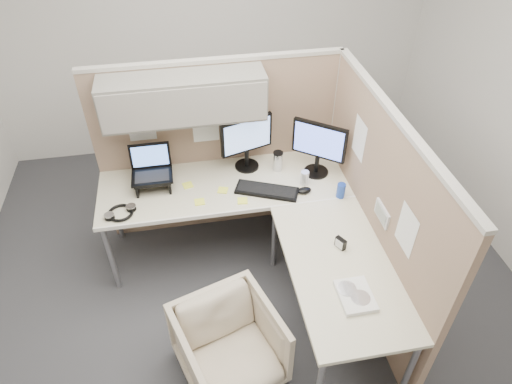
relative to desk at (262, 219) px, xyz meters
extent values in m
plane|color=#333338|center=(-0.12, -0.13, -0.69)|extent=(4.50, 4.50, 0.00)
cube|color=#977962|center=(-0.22, 0.77, 0.11)|extent=(2.00, 0.05, 1.60)
cube|color=#A8A399|center=(-0.22, 0.77, 0.93)|extent=(2.00, 0.06, 0.03)
cube|color=slate|center=(-0.47, 0.62, 0.73)|extent=(1.20, 0.34, 0.34)
cube|color=gray|center=(-0.47, 0.45, 0.73)|extent=(1.18, 0.01, 0.30)
plane|color=white|center=(-0.82, 0.75, 0.46)|extent=(0.26, 0.00, 0.26)
plane|color=white|center=(-0.32, 0.75, 0.39)|extent=(0.26, 0.00, 0.26)
cube|color=#977962|center=(0.78, -0.23, 0.11)|extent=(0.05, 2.00, 1.60)
cube|color=#A8A399|center=(0.78, -0.23, 0.93)|extent=(0.06, 2.00, 0.03)
cube|color=#A8A399|center=(0.78, 0.77, 0.11)|extent=(0.06, 0.06, 1.60)
cube|color=silver|center=(0.75, -0.38, 0.27)|extent=(0.02, 0.20, 0.12)
cube|color=gray|center=(0.73, -0.38, 0.27)|extent=(0.00, 0.16, 0.09)
plane|color=white|center=(0.75, 0.17, 0.51)|extent=(0.00, 0.26, 0.26)
plane|color=white|center=(0.75, -0.68, 0.41)|extent=(0.00, 0.26, 0.26)
cube|color=beige|center=(-0.22, 0.41, 0.03)|extent=(2.00, 0.68, 0.03)
cube|color=beige|center=(0.41, -0.58, 0.03)|extent=(0.68, 1.30, 0.03)
cube|color=white|center=(-0.22, 0.07, 0.03)|extent=(2.00, 0.02, 0.03)
cylinder|color=gray|center=(-1.17, 0.12, -0.34)|extent=(0.04, 0.04, 0.70)
cylinder|color=gray|center=(-1.17, 0.70, -0.34)|extent=(0.04, 0.04, 0.70)
cylinder|color=gray|center=(0.71, -1.18, -0.34)|extent=(0.04, 0.04, 0.70)
cylinder|color=gray|center=(0.13, 0.12, -0.34)|extent=(0.04, 0.04, 0.70)
imported|color=beige|center=(-0.37, -0.76, -0.36)|extent=(0.78, 0.76, 0.65)
cylinder|color=black|center=(-0.01, 0.60, 0.05)|extent=(0.20, 0.20, 0.02)
cylinder|color=black|center=(-0.01, 0.60, 0.13)|extent=(0.04, 0.04, 0.15)
cube|color=black|center=(-0.01, 0.60, 0.36)|extent=(0.43, 0.16, 0.30)
cube|color=#86A7E8|center=(-0.01, 0.58, 0.36)|extent=(0.38, 0.12, 0.26)
cylinder|color=black|center=(0.53, 0.42, 0.05)|extent=(0.20, 0.20, 0.02)
cylinder|color=black|center=(0.53, 0.42, 0.13)|extent=(0.04, 0.04, 0.15)
cube|color=black|center=(0.53, 0.42, 0.36)|extent=(0.37, 0.29, 0.30)
cube|color=#5A75F6|center=(0.52, 0.41, 0.36)|extent=(0.32, 0.24, 0.26)
cube|color=black|center=(-0.78, 0.45, 0.15)|extent=(0.28, 0.22, 0.01)
cube|color=black|center=(-0.91, 0.45, 0.10)|extent=(0.02, 0.20, 0.11)
cube|color=black|center=(-0.66, 0.45, 0.10)|extent=(0.02, 0.20, 0.11)
cube|color=black|center=(-0.78, 0.45, 0.16)|extent=(0.32, 0.22, 0.02)
cube|color=black|center=(-0.78, 0.59, 0.27)|extent=(0.32, 0.05, 0.20)
cube|color=#598CF2|center=(-0.78, 0.58, 0.27)|extent=(0.28, 0.04, 0.16)
cube|color=black|center=(0.08, 0.25, 0.05)|extent=(0.51, 0.34, 0.02)
ellipsoid|color=black|center=(0.37, 0.19, 0.06)|extent=(0.12, 0.09, 0.04)
cylinder|color=silver|center=(0.23, 0.52, 0.12)|extent=(0.08, 0.08, 0.16)
cylinder|color=black|center=(0.23, 0.52, 0.21)|extent=(0.08, 0.08, 0.01)
cylinder|color=#1E3FA5|center=(0.63, 0.09, 0.10)|extent=(0.07, 0.07, 0.12)
cylinder|color=silver|center=(0.40, 0.29, 0.10)|extent=(0.07, 0.07, 0.12)
cube|color=#F4FB42|center=(-0.52, 0.44, 0.05)|extent=(0.09, 0.09, 0.01)
cube|color=#F4FB42|center=(-0.25, 0.33, 0.05)|extent=(0.10, 0.10, 0.01)
cube|color=#F4FB42|center=(-0.12, 0.18, 0.05)|extent=(0.08, 0.08, 0.01)
cube|color=#F4FB42|center=(-0.45, 0.22, 0.05)|extent=(0.08, 0.08, 0.01)
torus|color=black|center=(-1.03, 0.19, 0.06)|extent=(0.25, 0.25, 0.02)
cylinder|color=black|center=(-1.11, 0.16, 0.06)|extent=(0.07, 0.07, 0.03)
cylinder|color=black|center=(-0.96, 0.23, 0.06)|extent=(0.07, 0.07, 0.03)
cube|color=white|center=(0.42, -0.84, 0.06)|extent=(0.21, 0.26, 0.03)
cylinder|color=silver|center=(0.44, -0.87, 0.07)|extent=(0.12, 0.12, 0.00)
cylinder|color=silver|center=(0.38, -0.79, 0.08)|extent=(0.12, 0.12, 0.00)
cube|color=black|center=(0.46, -0.42, 0.08)|extent=(0.07, 0.09, 0.08)
cube|color=white|center=(0.45, -0.43, 0.08)|extent=(0.03, 0.06, 0.06)
camera|label=1|loc=(-0.49, -2.42, 2.35)|focal=32.00mm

